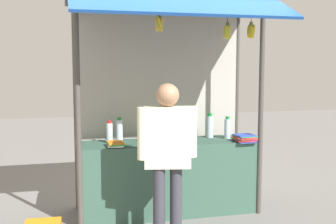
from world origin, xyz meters
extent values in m
plane|color=slate|center=(0.00, 0.00, 0.00)|extent=(20.00, 20.00, 0.00)
cube|color=#385B4C|center=(0.00, 0.00, 0.43)|extent=(2.07, 0.59, 0.86)
cylinder|color=#4C4742|center=(-1.04, -0.29, 1.22)|extent=(0.06, 0.06, 2.43)
cylinder|color=#4C4742|center=(1.04, -0.29, 1.22)|extent=(0.06, 0.06, 2.43)
cylinder|color=#4C4742|center=(-1.04, 0.41, 1.22)|extent=(0.06, 0.06, 2.43)
cylinder|color=#4C4742|center=(1.04, 0.41, 1.22)|extent=(0.06, 0.06, 2.43)
cube|color=#B7B2A8|center=(0.00, 0.41, 1.19)|extent=(2.03, 0.04, 2.38)
cube|color=#3F3F44|center=(0.00, -0.04, 2.45)|extent=(2.27, 0.91, 0.04)
cube|color=#194799|center=(0.00, -0.74, 2.32)|extent=(2.23, 0.51, 0.26)
cylinder|color=#59544C|center=(0.00, -0.39, 2.35)|extent=(1.97, 0.02, 0.02)
cylinder|color=silver|center=(0.76, 0.02, 0.98)|extent=(0.08, 0.08, 0.24)
cylinder|color=#198C33|center=(0.76, 0.02, 1.11)|extent=(0.05, 0.05, 0.03)
cylinder|color=silver|center=(-0.54, 0.22, 0.98)|extent=(0.08, 0.08, 0.25)
cylinder|color=#198C33|center=(-0.54, 0.22, 1.12)|extent=(0.05, 0.05, 0.03)
cylinder|color=silver|center=(-0.67, 0.10, 0.97)|extent=(0.07, 0.07, 0.23)
cylinder|color=red|center=(-0.67, 0.10, 1.10)|extent=(0.05, 0.05, 0.03)
cylinder|color=silver|center=(0.58, 0.16, 0.99)|extent=(0.08, 0.08, 0.27)
cylinder|color=#198C33|center=(0.58, 0.16, 1.14)|extent=(0.05, 0.05, 0.04)
cube|color=blue|center=(0.87, -0.23, 0.86)|extent=(0.22, 0.23, 0.01)
cube|color=black|center=(0.86, -0.23, 0.87)|extent=(0.22, 0.23, 0.01)
cube|color=red|center=(0.87, -0.23, 0.87)|extent=(0.23, 0.24, 0.01)
cube|color=purple|center=(0.88, -0.22, 0.88)|extent=(0.23, 0.24, 0.01)
cube|color=green|center=(0.87, -0.22, 0.89)|extent=(0.24, 0.25, 0.01)
cube|color=red|center=(0.88, -0.23, 0.90)|extent=(0.23, 0.24, 0.01)
cube|color=red|center=(0.87, -0.22, 0.91)|extent=(0.23, 0.24, 0.01)
cube|color=green|center=(0.88, -0.22, 0.92)|extent=(0.24, 0.25, 0.01)
cube|color=blue|center=(0.87, -0.22, 0.93)|extent=(0.22, 0.23, 0.01)
cube|color=black|center=(-0.64, -0.17, 0.86)|extent=(0.19, 0.26, 0.01)
cube|color=white|center=(-0.64, -0.17, 0.87)|extent=(0.19, 0.26, 0.01)
cube|color=green|center=(-0.63, -0.17, 0.89)|extent=(0.19, 0.26, 0.01)
cube|color=orange|center=(-0.64, -0.16, 0.90)|extent=(0.18, 0.25, 0.01)
cube|color=black|center=(-0.18, 0.00, 0.86)|extent=(0.25, 0.27, 0.01)
cube|color=purple|center=(-0.17, -0.01, 0.87)|extent=(0.26, 0.28, 0.01)
cube|color=yellow|center=(-0.19, 0.00, 0.88)|extent=(0.24, 0.26, 0.01)
cube|color=purple|center=(-0.17, 0.00, 0.89)|extent=(0.27, 0.29, 0.01)
cube|color=yellow|center=(-0.17, -0.01, 0.90)|extent=(0.24, 0.26, 0.01)
cube|color=blue|center=(-0.18, 0.00, 0.91)|extent=(0.25, 0.27, 0.01)
cube|color=blue|center=(-0.17, -0.01, 0.91)|extent=(0.25, 0.27, 0.01)
cube|color=black|center=(-0.18, 0.00, 0.92)|extent=(0.26, 0.28, 0.01)
cube|color=yellow|center=(-0.17, -0.01, 0.93)|extent=(0.25, 0.27, 0.01)
cylinder|color=#332D23|center=(0.57, -0.39, 2.28)|extent=(0.01, 0.01, 0.13)
cylinder|color=olive|center=(0.57, -0.39, 2.19)|extent=(0.04, 0.04, 0.04)
ellipsoid|color=yellow|center=(0.59, -0.39, 2.11)|extent=(0.03, 0.07, 0.16)
ellipsoid|color=yellow|center=(0.59, -0.38, 2.11)|extent=(0.07, 0.07, 0.16)
ellipsoid|color=yellow|center=(0.56, -0.37, 2.11)|extent=(0.08, 0.05, 0.16)
ellipsoid|color=yellow|center=(0.54, -0.38, 2.11)|extent=(0.05, 0.08, 0.16)
ellipsoid|color=yellow|center=(0.55, -0.40, 2.11)|extent=(0.05, 0.06, 0.16)
ellipsoid|color=yellow|center=(0.56, -0.42, 2.11)|extent=(0.08, 0.04, 0.16)
ellipsoid|color=yellow|center=(0.58, -0.41, 2.11)|extent=(0.06, 0.05, 0.16)
cylinder|color=#332D23|center=(0.84, -0.39, 2.28)|extent=(0.01, 0.01, 0.12)
cylinder|color=olive|center=(0.84, -0.39, 2.20)|extent=(0.04, 0.04, 0.04)
ellipsoid|color=yellow|center=(0.87, -0.39, 2.12)|extent=(0.04, 0.09, 0.16)
ellipsoid|color=yellow|center=(0.85, -0.38, 2.12)|extent=(0.07, 0.05, 0.16)
ellipsoid|color=yellow|center=(0.82, -0.38, 2.12)|extent=(0.06, 0.08, 0.16)
ellipsoid|color=yellow|center=(0.83, -0.40, 2.12)|extent=(0.06, 0.07, 0.16)
ellipsoid|color=yellow|center=(0.85, -0.41, 2.12)|extent=(0.07, 0.05, 0.16)
cylinder|color=#332D23|center=(-0.20, -0.39, 2.31)|extent=(0.01, 0.01, 0.06)
cylinder|color=olive|center=(-0.20, -0.39, 2.26)|extent=(0.04, 0.04, 0.04)
ellipsoid|color=yellow|center=(-0.17, -0.40, 2.17)|extent=(0.04, 0.09, 0.17)
ellipsoid|color=yellow|center=(-0.19, -0.36, 2.17)|extent=(0.09, 0.06, 0.17)
ellipsoid|color=yellow|center=(-0.21, -0.38, 2.17)|extent=(0.06, 0.07, 0.17)
ellipsoid|color=yellow|center=(-0.22, -0.41, 2.17)|extent=(0.08, 0.08, 0.17)
ellipsoid|color=yellow|center=(-0.19, -0.42, 2.17)|extent=(0.09, 0.05, 0.17)
cylinder|color=#383842|center=(-0.29, -0.80, 0.38)|extent=(0.12, 0.12, 0.75)
cylinder|color=#383842|center=(-0.12, -0.80, 0.38)|extent=(0.12, 0.12, 0.75)
cube|color=#EAE5C6|center=(-0.21, -0.80, 1.05)|extent=(0.48, 0.28, 0.60)
cylinder|color=#EAE5C6|center=(-0.46, -0.80, 1.09)|extent=(0.10, 0.10, 0.51)
cylinder|color=#EAE5C6|center=(0.04, -0.80, 1.09)|extent=(0.10, 0.10, 0.51)
sphere|color=tan|center=(-0.21, -0.80, 1.46)|extent=(0.23, 0.23, 0.23)
camera|label=1|loc=(-1.17, -4.65, 1.73)|focal=44.23mm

